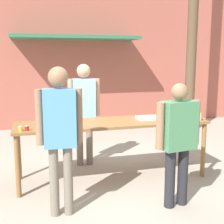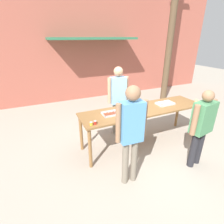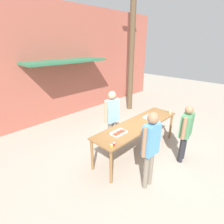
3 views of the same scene
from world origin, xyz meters
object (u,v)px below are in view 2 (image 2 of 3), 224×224
object	(u,v)px
beer_cup	(196,102)
person_customer_holding_hotdog	(131,128)
condiment_jar_mustard	(91,124)
person_customer_with_cup	(202,124)
person_server_behind_table	(118,95)
utility_pole	(174,7)
food_tray_buns	(165,104)
food_tray_sausages	(112,114)
condiment_jar_ketchup	(95,123)

from	to	relation	value
beer_cup	person_customer_holding_hotdog	world-z (taller)	person_customer_holding_hotdog
condiment_jar_mustard	person_customer_with_cup	xyz separation A→B (m)	(1.92, -0.84, -0.02)
person_server_behind_table	utility_pole	bearing A→B (deg)	33.27
person_customer_with_cup	utility_pole	xyz separation A→B (m)	(2.18, 3.61, 2.47)
food_tray_buns	person_customer_with_cup	world-z (taller)	person_customer_with_cup
food_tray_sausages	utility_pole	distance (m)	4.97
person_server_behind_table	person_customer_holding_hotdog	distance (m)	1.81
person_customer_holding_hotdog	utility_pole	xyz separation A→B (m)	(3.64, 3.46, 2.31)
food_tray_sausages	condiment_jar_mustard	distance (m)	0.64
condiment_jar_ketchup	beer_cup	distance (m)	2.64
food_tray_buns	condiment_jar_mustard	size ratio (longest dim) A/B	5.96
food_tray_buns	person_customer_holding_hotdog	xyz separation A→B (m)	(-1.55, -1.00, 0.16)
person_customer_holding_hotdog	food_tray_sausages	bearing A→B (deg)	-93.14
food_tray_sausages	utility_pole	bearing A→B (deg)	34.85
beer_cup	person_server_behind_table	xyz separation A→B (m)	(-1.66, 1.01, 0.11)
food_tray_buns	condiment_jar_mustard	distance (m)	2.03
condiment_jar_mustard	beer_cup	size ratio (longest dim) A/B	0.61
condiment_jar_mustard	person_server_behind_table	world-z (taller)	person_server_behind_table
food_tray_sausages	food_tray_buns	xyz separation A→B (m)	(1.44, 0.00, 0.01)
condiment_jar_ketchup	person_customer_holding_hotdog	xyz separation A→B (m)	(0.38, -0.70, 0.14)
person_server_behind_table	person_customer_with_cup	distance (m)	2.06
food_tray_buns	person_customer_holding_hotdog	world-z (taller)	person_customer_holding_hotdog
food_tray_sausages	condiment_jar_mustard	world-z (taller)	condiment_jar_mustard
person_customer_with_cup	person_customer_holding_hotdog	bearing A→B (deg)	-14.90
condiment_jar_mustard	utility_pole	distance (m)	5.52
condiment_jar_ketchup	person_customer_holding_hotdog	world-z (taller)	person_customer_holding_hotdog
beer_cup	food_tray_buns	bearing A→B (deg)	157.72
food_tray_buns	utility_pole	xyz separation A→B (m)	(2.10, 2.46, 2.47)
food_tray_sausages	condiment_jar_ketchup	bearing A→B (deg)	-148.63
condiment_jar_mustard	utility_pole	xyz separation A→B (m)	(4.10, 2.77, 2.45)
food_tray_buns	condiment_jar_ketchup	xyz separation A→B (m)	(-1.92, -0.30, 0.01)
condiment_jar_mustard	person_customer_holding_hotdog	xyz separation A→B (m)	(0.46, -0.69, 0.14)
beer_cup	utility_pole	xyz separation A→B (m)	(1.38, 2.76, 2.43)
food_tray_sausages	person_server_behind_table	world-z (taller)	person_server_behind_table
person_customer_with_cup	utility_pole	distance (m)	4.89
food_tray_buns	person_server_behind_table	world-z (taller)	person_server_behind_table
condiment_jar_mustard	person_server_behind_table	size ratio (longest dim) A/B	0.04
condiment_jar_ketchup	beer_cup	world-z (taller)	beer_cup
food_tray_buns	condiment_jar_mustard	xyz separation A→B (m)	(-2.00, -0.31, 0.01)
utility_pole	person_customer_holding_hotdog	bearing A→B (deg)	-136.48
food_tray_sausages	condiment_jar_ketchup	size ratio (longest dim) A/B	5.97
person_customer_with_cup	condiment_jar_ketchup	bearing A→B (deg)	-33.90
person_server_behind_table	person_customer_holding_hotdog	xyz separation A→B (m)	(-0.60, -1.71, 0.01)
person_server_behind_table	food_tray_buns	bearing A→B (deg)	-33.74
condiment_jar_ketchup	person_server_behind_table	size ratio (longest dim) A/B	0.04
person_customer_holding_hotdog	person_customer_with_cup	xyz separation A→B (m)	(1.46, -0.15, -0.16)
person_customer_holding_hotdog	person_customer_with_cup	distance (m)	1.48
person_server_behind_table	condiment_jar_mustard	bearing A→B (deg)	-132.82
food_tray_sausages	condiment_jar_mustard	bearing A→B (deg)	-151.46
person_server_behind_table	person_customer_holding_hotdog	size ratio (longest dim) A/B	0.99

